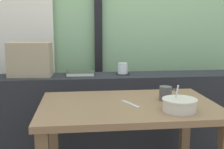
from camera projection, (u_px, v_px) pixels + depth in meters
outdoor_backdrop at (113, 0)px, 2.72m from camera, size 4.80×0.08×2.80m
curtain_left_panel at (21, 16)px, 2.56m from camera, size 0.56×0.06×2.50m
window_divider_post at (98, 11)px, 2.65m from camera, size 0.07×0.05×2.60m
dark_console_ledge at (121, 122)px, 2.35m from camera, size 2.80×0.30×0.79m
breakfast_table at (128, 124)px, 1.69m from camera, size 1.02×0.67×0.73m
coaster_square at (123, 74)px, 2.30m from camera, size 0.10×0.10×0.00m
juice_glass at (123, 69)px, 2.30m from camera, size 0.08×0.08×0.09m
closed_book at (80, 73)px, 2.26m from camera, size 0.23×0.16×0.03m
throw_pillow at (30, 60)px, 2.18m from camera, size 0.33×0.17×0.26m
soup_bowl at (179, 105)px, 1.52m from camera, size 0.18×0.18×0.15m
fork_utensil at (130, 104)px, 1.65m from camera, size 0.08×0.16×0.01m
ceramic_mug at (166, 93)px, 1.74m from camera, size 0.11×0.08×0.08m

